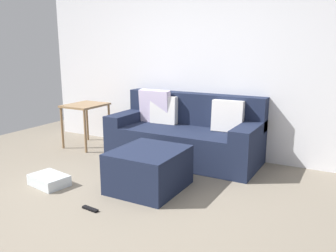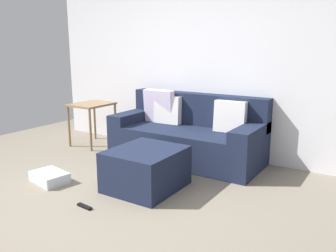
# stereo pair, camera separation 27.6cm
# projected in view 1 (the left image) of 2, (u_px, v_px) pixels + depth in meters

# --- Properties ---
(ground_plane) EXTENTS (6.81, 6.81, 0.00)m
(ground_plane) POSITION_uv_depth(u_px,v_px,m) (96.00, 209.00, 3.38)
(ground_plane) COLOR slate
(wall_back) EXTENTS (5.24, 0.10, 2.40)m
(wall_back) POSITION_uv_depth(u_px,v_px,m) (195.00, 71.00, 5.05)
(wall_back) COLOR silver
(wall_back) RESTS_ON ground_plane
(couch_sectional) EXTENTS (2.07, 0.89, 0.93)m
(couch_sectional) POSITION_uv_depth(u_px,v_px,m) (185.00, 135.00, 4.85)
(couch_sectional) COLOR #192138
(couch_sectional) RESTS_ON ground_plane
(ottoman) EXTENTS (0.71, 0.80, 0.45)m
(ottoman) POSITION_uv_depth(u_px,v_px,m) (149.00, 169.00, 3.84)
(ottoman) COLOR #192138
(ottoman) RESTS_ON ground_plane
(storage_bin) EXTENTS (0.47, 0.37, 0.12)m
(storage_bin) POSITION_uv_depth(u_px,v_px,m) (49.00, 180.00, 3.96)
(storage_bin) COLOR silver
(storage_bin) RESTS_ON ground_plane
(side_table) EXTENTS (0.52, 0.63, 0.67)m
(side_table) POSITION_uv_depth(u_px,v_px,m) (85.00, 111.00, 5.43)
(side_table) COLOR olive
(side_table) RESTS_ON ground_plane
(remote_near_ottoman) EXTENTS (0.19, 0.06, 0.02)m
(remote_near_ottoman) POSITION_uv_depth(u_px,v_px,m) (90.00, 209.00, 3.37)
(remote_near_ottoman) COLOR black
(remote_near_ottoman) RESTS_ON ground_plane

